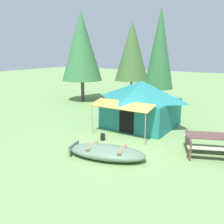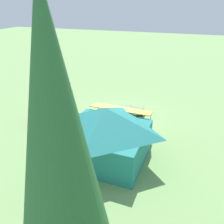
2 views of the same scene
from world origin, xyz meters
name	(u,v)px [view 1 (image 1 of 2)]	position (x,y,z in m)	size (l,w,h in m)	color
ground_plane	(120,149)	(0.00, 0.00, 0.00)	(80.00, 80.00, 0.00)	#779E5C
beached_rowboat	(107,152)	(0.01, -1.01, 0.24)	(3.06, 1.83, 0.45)	slate
canvas_cabin_tent	(141,103)	(-0.67, 3.26, 1.21)	(3.56, 4.05, 2.34)	#237A79
picnic_table	(214,142)	(3.20, 1.34, 0.49)	(2.42, 2.15, 0.76)	brown
cooler_box	(143,128)	(-0.14, 2.42, 0.18)	(0.55, 0.34, 0.36)	blue
fuel_can	(103,137)	(-1.15, 0.47, 0.14)	(0.21, 0.21, 0.28)	black
pine_tree_back_left	(132,51)	(-5.05, 10.55, 3.80)	(2.79, 2.79, 6.20)	brown
pine_tree_back_right	(81,46)	(-7.49, 7.07, 4.13)	(3.04, 3.04, 6.67)	#444537
pine_tree_far_center	(160,49)	(-1.71, 8.12, 3.93)	(1.96, 1.96, 6.60)	brown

